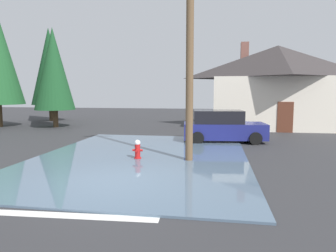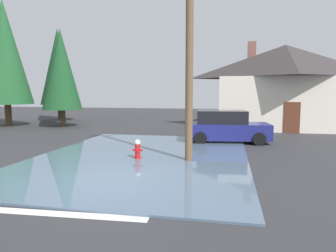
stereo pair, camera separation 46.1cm
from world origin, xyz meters
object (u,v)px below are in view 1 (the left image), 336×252
at_px(pine_tree_short_left, 54,69).
at_px(house, 277,85).
at_px(fire_hydrant, 138,150).
at_px(parked_car, 222,127).
at_px(pine_tree_mid_left, 50,67).
at_px(utility_pole, 190,36).

bearing_deg(pine_tree_short_left, house, 9.90).
height_order(fire_hydrant, parked_car, parked_car).
height_order(house, pine_tree_short_left, pine_tree_short_left).
distance_m(fire_hydrant, pine_tree_short_left, 13.82).
bearing_deg(fire_hydrant, pine_tree_short_left, 132.42).
relative_size(fire_hydrant, pine_tree_short_left, 0.11).
bearing_deg(pine_tree_short_left, pine_tree_mid_left, 123.07).
xyz_separation_m(fire_hydrant, pine_tree_mid_left, (-11.97, 14.44, 4.52)).
xyz_separation_m(fire_hydrant, parked_car, (3.32, 4.97, 0.41)).
relative_size(parked_car, pine_tree_short_left, 0.60).
distance_m(house, parked_car, 8.99).
relative_size(utility_pole, pine_tree_short_left, 1.22).
distance_m(fire_hydrant, house, 14.90).
distance_m(fire_hydrant, utility_pole, 4.71).
relative_size(fire_hydrant, utility_pole, 0.09).
height_order(fire_hydrant, pine_tree_mid_left, pine_tree_mid_left).
bearing_deg(utility_pole, parked_car, 75.00).
xyz_separation_m(pine_tree_mid_left, pine_tree_short_left, (3.03, -4.66, -0.60)).
bearing_deg(house, parked_car, -118.10).
bearing_deg(pine_tree_short_left, fire_hydrant, -47.58).
distance_m(utility_pole, pine_tree_mid_left, 20.06).
distance_m(parked_car, pine_tree_short_left, 13.62).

